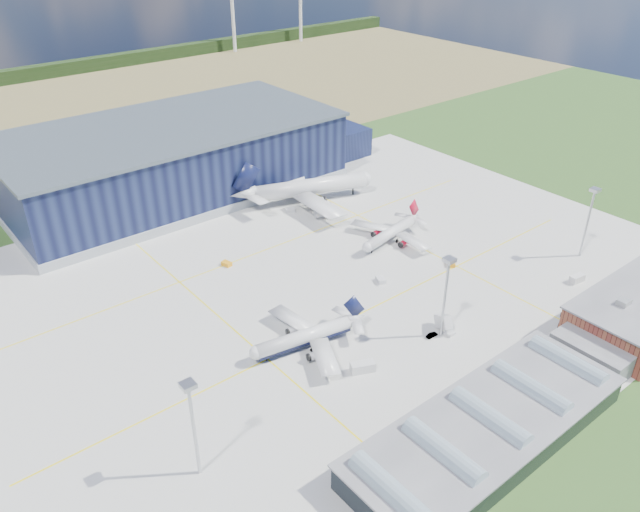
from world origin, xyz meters
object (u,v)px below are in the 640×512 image
at_px(gse_cart_b, 290,210).
at_px(light_mast_west, 192,415).
at_px(airliner_red, 390,228).
at_px(car_b, 432,335).
at_px(light_mast_center, 446,285).
at_px(airliner_navy, 304,330).
at_px(gse_van_a, 363,367).
at_px(gse_tug_b, 451,263).
at_px(gse_tug_c, 227,264).
at_px(airstair, 443,325).
at_px(car_a, 590,308).
at_px(gse_cart_a, 381,280).
at_px(gse_van_b, 323,208).
at_px(gse_van_c, 577,279).
at_px(airliner_widebody, 310,179).
at_px(hangar, 179,160).
at_px(light_mast_east, 590,211).

bearing_deg(gse_cart_b, light_mast_west, 156.63).
distance_m(airliner_red, car_b, 51.02).
bearing_deg(gse_cart_b, light_mast_center, -167.15).
distance_m(airliner_navy, gse_van_a, 17.12).
height_order(gse_tug_b, gse_tug_c, gse_tug_b).
bearing_deg(airstair, car_a, -6.95).
distance_m(gse_cart_a, car_a, 57.63).
height_order(gse_van_b, gse_tug_c, gse_van_b).
xyz_separation_m(gse_van_c, airstair, (-48.40, 8.96, 0.64)).
bearing_deg(gse_cart_b, airliner_red, -140.99).
bearing_deg(airliner_red, light_mast_center, 49.83).
height_order(light_mast_west, light_mast_center, same).
bearing_deg(gse_van_b, light_mast_center, -142.58).
xyz_separation_m(gse_tug_b, gse_van_c, (21.27, -29.28, 0.43)).
bearing_deg(light_mast_west, gse_cart_a, 20.34).
distance_m(gse_van_a, gse_cart_b, 88.67).
height_order(airliner_widebody, gse_van_a, airliner_widebody).
height_order(hangar, gse_cart_a, hangar).
distance_m(gse_cart_a, car_b, 28.25).
relative_size(airliner_widebody, car_b, 16.03).
relative_size(hangar, airliner_widebody, 2.69).
bearing_deg(car_b, light_mast_west, 91.95).
bearing_deg(airstair, light_mast_center, -130.53).
relative_size(light_mast_east, airstair, 4.18).
distance_m(gse_van_a, gse_van_c, 76.04).
relative_size(airliner_red, airstair, 5.66).
distance_m(light_mast_west, gse_tug_b, 102.48).
height_order(gse_van_a, gse_cart_b, gse_van_a).
height_order(light_mast_east, gse_tug_c, light_mast_east).
xyz_separation_m(light_mast_west, airliner_navy, (39.68, 18.00, -10.07)).
xyz_separation_m(airliner_navy, gse_tug_c, (6.07, 46.44, -4.69)).
bearing_deg(airliner_widebody, gse_tug_b, -66.52).
height_order(light_mast_west, gse_tug_b, light_mast_west).
bearing_deg(gse_cart_a, gse_cart_b, 103.04).
height_order(gse_cart_b, airstair, airstair).
distance_m(gse_tug_b, car_a, 41.03).
xyz_separation_m(light_mast_east, gse_tug_b, (-35.88, 21.46, -14.74)).
bearing_deg(gse_van_a, light_mast_west, 116.77).
bearing_deg(gse_tug_b, airstair, -98.36).
xyz_separation_m(light_mast_east, gse_cart_a, (-59.24, 28.09, -14.73)).
distance_m(hangar, airliner_widebody, 50.97).
relative_size(light_mast_west, airstair, 4.18).
bearing_deg(light_mast_east, airliner_widebody, 115.47).
relative_size(light_mast_center, airliner_navy, 0.70).
xyz_separation_m(gse_tug_b, car_a, (11.24, -39.46, -0.07)).
bearing_deg(hangar, airliner_red, -68.33).
xyz_separation_m(gse_van_a, gse_van_b, (47.68, 73.33, -0.23)).
relative_size(hangar, gse_van_a, 25.20).
distance_m(airliner_red, airstair, 48.68).
xyz_separation_m(airliner_navy, car_a, (70.68, -36.00, -4.73)).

